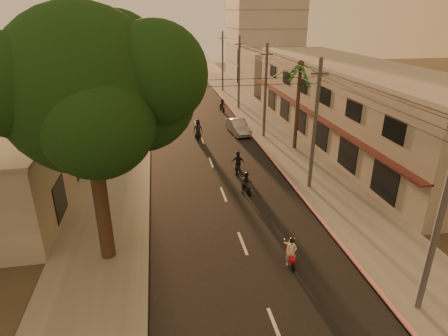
{
  "coord_description": "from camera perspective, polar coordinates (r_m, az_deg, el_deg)",
  "views": [
    {
      "loc": [
        -3.98,
        -14.68,
        11.58
      ],
      "look_at": [
        -0.05,
        7.51,
        2.18
      ],
      "focal_mm": 30.0,
      "sensor_mm": 36.0,
      "label": 1
    }
  ],
  "objects": [
    {
      "name": "filler_left_near",
      "position": [
        50.58,
        -21.65,
        10.39
      ],
      "size": [
        8.0,
        14.0,
        4.4
      ],
      "primitive_type": "cube",
      "color": "#A29D92",
      "rests_on": "ground"
    },
    {
      "name": "filler_left_far",
      "position": [
        67.91,
        -19.09,
        14.62
      ],
      "size": [
        8.0,
        14.0,
        7.0
      ],
      "primitive_type": "cube",
      "color": "#A29D92",
      "rests_on": "ground"
    },
    {
      "name": "left_building",
      "position": [
        31.67,
        -28.02,
        3.46
      ],
      "size": [
        8.2,
        24.2,
        5.2
      ],
      "color": "#A29D92",
      "rests_on": "ground"
    },
    {
      "name": "sidewalk_right",
      "position": [
        38.3,
        7.92,
        4.92
      ],
      "size": [
        5.0,
        140.0,
        0.12
      ],
      "primitive_type": "cube",
      "color": "slate",
      "rests_on": "ground"
    },
    {
      "name": "scooter_far_b",
      "position": [
        47.42,
        -0.25,
        9.45
      ],
      "size": [
        1.16,
        1.68,
        1.65
      ],
      "rotation": [
        0.0,
        0.0,
        0.14
      ],
      "color": "black",
      "rests_on": "ground"
    },
    {
      "name": "road",
      "position": [
        36.77,
        -3.33,
        4.27
      ],
      "size": [
        10.0,
        140.0,
        0.02
      ],
      "primitive_type": "cube",
      "color": "black",
      "rests_on": "ground"
    },
    {
      "name": "curb_stripe",
      "position": [
        33.09,
        6.54,
        2.19
      ],
      "size": [
        0.2,
        60.0,
        0.2
      ],
      "primitive_type": "cube",
      "color": "red",
      "rests_on": "ground"
    },
    {
      "name": "shophouse_row",
      "position": [
        38.11,
        18.55,
        9.48
      ],
      "size": [
        8.8,
        34.2,
        7.3
      ],
      "color": "gray",
      "rests_on": "ground"
    },
    {
      "name": "utility_poles",
      "position": [
        36.49,
        6.46,
        14.56
      ],
      "size": [
        1.2,
        48.26,
        9.0
      ],
      "color": "#38383A",
      "rests_on": "ground"
    },
    {
      "name": "scooter_far_a",
      "position": [
        36.95,
        -3.99,
        5.78
      ],
      "size": [
        1.03,
        2.03,
        2.0
      ],
      "rotation": [
        0.0,
        0.0,
        -0.09
      ],
      "color": "black",
      "rests_on": "ground"
    },
    {
      "name": "scooter_mid_a",
      "position": [
        25.72,
        3.46,
        -2.38
      ],
      "size": [
        0.86,
        1.6,
        1.57
      ],
      "rotation": [
        0.0,
        0.0,
        0.12
      ],
      "color": "black",
      "rests_on": "ground"
    },
    {
      "name": "scooter_red",
      "position": [
        19.04,
        10.17,
        -12.63
      ],
      "size": [
        0.67,
        1.6,
        1.57
      ],
      "rotation": [
        0.0,
        0.0,
        -0.11
      ],
      "color": "black",
      "rests_on": "ground"
    },
    {
      "name": "broadleaf_tree",
      "position": [
        17.31,
        -18.99,
        11.12
      ],
      "size": [
        9.6,
        8.7,
        12.1
      ],
      "color": "black",
      "rests_on": "ground"
    },
    {
      "name": "scooter_mid_b",
      "position": [
        28.89,
        2.13,
        0.75
      ],
      "size": [
        1.25,
        1.75,
        1.79
      ],
      "rotation": [
        0.0,
        0.0,
        -0.34
      ],
      "color": "black",
      "rests_on": "ground"
    },
    {
      "name": "ground",
      "position": [
        19.11,
        4.21,
        -14.71
      ],
      "size": [
        160.0,
        160.0,
        0.0
      ],
      "primitive_type": "plane",
      "color": "#383023",
      "rests_on": "ground"
    },
    {
      "name": "palm_tree",
      "position": [
        33.23,
        11.56,
        14.55
      ],
      "size": [
        5.0,
        5.0,
        8.2
      ],
      "color": "black",
      "rests_on": "ground"
    },
    {
      "name": "filler_right",
      "position": [
        62.92,
        6.88,
        14.65
      ],
      "size": [
        8.0,
        14.0,
        6.0
      ],
      "primitive_type": "cube",
      "color": "#A29D92",
      "rests_on": "ground"
    },
    {
      "name": "parked_car",
      "position": [
        38.67,
        2.15,
        6.33
      ],
      "size": [
        2.38,
        4.72,
        1.46
      ],
      "primitive_type": "imported",
      "rotation": [
        0.0,
        0.0,
        0.1
      ],
      "color": "gray",
      "rests_on": "ground"
    },
    {
      "name": "sidewalk_left",
      "position": [
        36.71,
        -15.05,
        3.56
      ],
      "size": [
        5.0,
        140.0,
        0.12
      ],
      "primitive_type": "cube",
      "color": "slate",
      "rests_on": "ground"
    }
  ]
}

